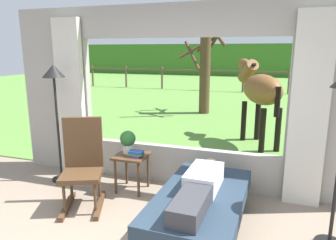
{
  "coord_description": "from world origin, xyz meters",
  "views": [
    {
      "loc": [
        1.23,
        -1.92,
        1.93
      ],
      "look_at": [
        0.0,
        1.8,
        1.05
      ],
      "focal_mm": 33.26,
      "sensor_mm": 36.0,
      "label": 1
    }
  ],
  "objects_px": {
    "reclining_person": "(200,186)",
    "side_table": "(132,161)",
    "horse": "(260,90)",
    "floor_lamp_left": "(55,88)",
    "pasture_tree": "(205,66)",
    "book_stack": "(136,154)",
    "recliner_sofa": "(200,210)",
    "potted_plant": "(128,140)",
    "rocking_chair": "(83,164)"
  },
  "relations": [
    {
      "from": "book_stack",
      "to": "horse",
      "type": "relative_size",
      "value": 0.12
    },
    {
      "from": "side_table",
      "to": "horse",
      "type": "relative_size",
      "value": 0.3
    },
    {
      "from": "reclining_person",
      "to": "rocking_chair",
      "type": "bearing_deg",
      "value": 176.63
    },
    {
      "from": "floor_lamp_left",
      "to": "pasture_tree",
      "type": "distance_m",
      "value": 5.79
    },
    {
      "from": "recliner_sofa",
      "to": "potted_plant",
      "type": "distance_m",
      "value": 1.48
    },
    {
      "from": "potted_plant",
      "to": "pasture_tree",
      "type": "height_order",
      "value": "pasture_tree"
    },
    {
      "from": "reclining_person",
      "to": "floor_lamp_left",
      "type": "relative_size",
      "value": 0.83
    },
    {
      "from": "recliner_sofa",
      "to": "horse",
      "type": "height_order",
      "value": "horse"
    },
    {
      "from": "recliner_sofa",
      "to": "pasture_tree",
      "type": "distance_m",
      "value": 6.59
    },
    {
      "from": "potted_plant",
      "to": "book_stack",
      "type": "height_order",
      "value": "potted_plant"
    },
    {
      "from": "side_table",
      "to": "pasture_tree",
      "type": "relative_size",
      "value": 0.17
    },
    {
      "from": "reclining_person",
      "to": "side_table",
      "type": "relative_size",
      "value": 2.76
    },
    {
      "from": "rocking_chair",
      "to": "potted_plant",
      "type": "distance_m",
      "value": 0.72
    },
    {
      "from": "reclining_person",
      "to": "rocking_chair",
      "type": "distance_m",
      "value": 1.53
    },
    {
      "from": "side_table",
      "to": "horse",
      "type": "xyz_separation_m",
      "value": [
        1.56,
        2.76,
        0.73
      ]
    },
    {
      "from": "recliner_sofa",
      "to": "reclining_person",
      "type": "distance_m",
      "value": 0.31
    },
    {
      "from": "reclining_person",
      "to": "book_stack",
      "type": "relative_size",
      "value": 6.85
    },
    {
      "from": "reclining_person",
      "to": "horse",
      "type": "xyz_separation_m",
      "value": [
        0.44,
        3.47,
        0.63
      ]
    },
    {
      "from": "reclining_person",
      "to": "horse",
      "type": "relative_size",
      "value": 0.82
    },
    {
      "from": "recliner_sofa",
      "to": "pasture_tree",
      "type": "xyz_separation_m",
      "value": [
        -1.28,
        6.34,
        1.24
      ]
    },
    {
      "from": "rocking_chair",
      "to": "potted_plant",
      "type": "xyz_separation_m",
      "value": [
        0.33,
        0.63,
        0.16
      ]
    },
    {
      "from": "floor_lamp_left",
      "to": "horse",
      "type": "height_order",
      "value": "horse"
    },
    {
      "from": "side_table",
      "to": "potted_plant",
      "type": "xyz_separation_m",
      "value": [
        -0.08,
        0.06,
        0.28
      ]
    },
    {
      "from": "rocking_chair",
      "to": "reclining_person",
      "type": "bearing_deg",
      "value": -27.45
    },
    {
      "from": "horse",
      "to": "pasture_tree",
      "type": "height_order",
      "value": "pasture_tree"
    },
    {
      "from": "reclining_person",
      "to": "horse",
      "type": "height_order",
      "value": "horse"
    },
    {
      "from": "pasture_tree",
      "to": "recliner_sofa",
      "type": "bearing_deg",
      "value": -78.58
    },
    {
      "from": "rocking_chair",
      "to": "pasture_tree",
      "type": "xyz_separation_m",
      "value": [
        0.25,
        6.25,
        0.91
      ]
    },
    {
      "from": "side_table",
      "to": "floor_lamp_left",
      "type": "distance_m",
      "value": 1.52
    },
    {
      "from": "floor_lamp_left",
      "to": "recliner_sofa",
      "type": "bearing_deg",
      "value": -15.58
    },
    {
      "from": "reclining_person",
      "to": "potted_plant",
      "type": "bearing_deg",
      "value": 149.26
    },
    {
      "from": "book_stack",
      "to": "pasture_tree",
      "type": "height_order",
      "value": "pasture_tree"
    },
    {
      "from": "potted_plant",
      "to": "book_stack",
      "type": "relative_size",
      "value": 1.53
    },
    {
      "from": "book_stack",
      "to": "recliner_sofa",
      "type": "bearing_deg",
      "value": -30.2
    },
    {
      "from": "recliner_sofa",
      "to": "pasture_tree",
      "type": "bearing_deg",
      "value": 103.14
    },
    {
      "from": "reclining_person",
      "to": "potted_plant",
      "type": "distance_m",
      "value": 1.43
    },
    {
      "from": "recliner_sofa",
      "to": "side_table",
      "type": "height_order",
      "value": "side_table"
    },
    {
      "from": "reclining_person",
      "to": "rocking_chair",
      "type": "relative_size",
      "value": 1.28
    },
    {
      "from": "rocking_chair",
      "to": "book_stack",
      "type": "bearing_deg",
      "value": 23.82
    },
    {
      "from": "horse",
      "to": "pasture_tree",
      "type": "xyz_separation_m",
      "value": [
        -1.72,
        2.92,
        0.3
      ]
    },
    {
      "from": "potted_plant",
      "to": "floor_lamp_left",
      "type": "relative_size",
      "value": 0.18
    },
    {
      "from": "potted_plant",
      "to": "recliner_sofa",
      "type": "bearing_deg",
      "value": -30.71
    },
    {
      "from": "rocking_chair",
      "to": "side_table",
      "type": "xyz_separation_m",
      "value": [
        0.41,
        0.57,
        -0.12
      ]
    },
    {
      "from": "reclining_person",
      "to": "pasture_tree",
      "type": "height_order",
      "value": "pasture_tree"
    },
    {
      "from": "reclining_person",
      "to": "potted_plant",
      "type": "relative_size",
      "value": 4.48
    },
    {
      "from": "reclining_person",
      "to": "side_table",
      "type": "height_order",
      "value": "reclining_person"
    },
    {
      "from": "side_table",
      "to": "potted_plant",
      "type": "distance_m",
      "value": 0.29
    },
    {
      "from": "rocking_chair",
      "to": "book_stack",
      "type": "xyz_separation_m",
      "value": [
        0.49,
        0.51,
        0.02
      ]
    },
    {
      "from": "book_stack",
      "to": "horse",
      "type": "xyz_separation_m",
      "value": [
        1.47,
        2.82,
        0.59
      ]
    },
    {
      "from": "horse",
      "to": "pasture_tree",
      "type": "distance_m",
      "value": 3.41
    }
  ]
}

